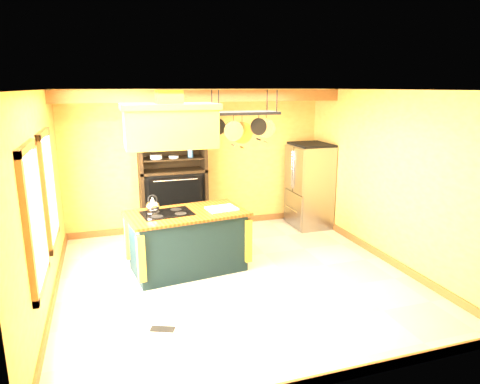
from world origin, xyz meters
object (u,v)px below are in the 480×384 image
kitchen_island (188,240)px  hutch (173,190)px  refrigerator (309,187)px  pot_rack (244,120)px  range_hood (170,124)px

kitchen_island → hutch: (0.08, 1.75, 0.38)m
kitchen_island → refrigerator: size_ratio=1.14×
refrigerator → hutch: hutch is taller
pot_rack → hutch: size_ratio=0.49×
pot_rack → range_hood: bearing=-179.4°
kitchen_island → refrigerator: 3.08m
hutch → range_hood: bearing=-99.0°
pot_rack → refrigerator: size_ratio=0.65×
range_hood → pot_rack: 1.10m
pot_rack → hutch: 2.39m
kitchen_island → pot_rack: (0.91, 0.01, 1.79)m
pot_rack → kitchen_island: bearing=-179.3°
refrigerator → hutch: 2.68m
kitchen_island → refrigerator: (2.73, 1.38, 0.32)m
pot_rack → refrigerator: bearing=36.9°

